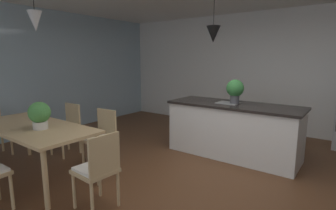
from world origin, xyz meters
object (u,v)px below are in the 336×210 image
(dining_table, at_px, (33,130))
(chair_far_right, at_px, (101,136))
(chair_far_left, at_px, (67,127))
(potted_plant_on_table, at_px, (40,114))
(kitchen_island, at_px, (233,129))
(potted_plant_on_island, at_px, (235,90))
(chair_kitchen_end, at_px, (98,168))

(dining_table, xyz_separation_m, chair_far_right, (0.45, 0.80, -0.20))
(dining_table, bearing_deg, chair_far_left, 119.52)
(potted_plant_on_table, bearing_deg, chair_far_left, 131.14)
(chair_far_left, distance_m, chair_far_right, 0.90)
(kitchen_island, relative_size, potted_plant_on_table, 6.08)
(kitchen_island, height_order, potted_plant_on_island, potted_plant_on_island)
(kitchen_island, xyz_separation_m, potted_plant_on_island, (0.00, 0.00, 0.68))
(potted_plant_on_island, bearing_deg, dining_table, -128.15)
(chair_far_left, bearing_deg, potted_plant_on_island, 34.52)
(dining_table, distance_m, potted_plant_on_island, 3.13)
(dining_table, bearing_deg, kitchen_island, 51.89)
(potted_plant_on_table, bearing_deg, potted_plant_on_island, 56.20)
(kitchen_island, bearing_deg, dining_table, -128.11)
(dining_table, distance_m, potted_plant_on_table, 0.38)
(chair_far_left, height_order, potted_plant_on_island, potted_plant_on_island)
(dining_table, relative_size, potted_plant_on_table, 5.61)
(chair_far_right, bearing_deg, kitchen_island, 48.15)
(chair_far_right, xyz_separation_m, potted_plant_on_island, (1.46, 1.63, 0.67))
(chair_far_left, distance_m, potted_plant_on_island, 2.95)
(dining_table, bearing_deg, chair_far_right, 60.78)
(chair_kitchen_end, bearing_deg, chair_far_left, 156.24)
(chair_kitchen_end, xyz_separation_m, potted_plant_on_island, (0.53, 2.43, 0.67))
(dining_table, xyz_separation_m, potted_plant_on_island, (1.91, 2.43, 0.47))
(potted_plant_on_table, bearing_deg, kitchen_island, 56.24)
(chair_kitchen_end, height_order, potted_plant_on_island, potted_plant_on_island)
(dining_table, relative_size, chair_far_right, 2.32)
(chair_kitchen_end, distance_m, potted_plant_on_table, 1.20)
(dining_table, height_order, potted_plant_on_island, potted_plant_on_island)
(chair_far_left, distance_m, potted_plant_on_table, 1.19)
(chair_kitchen_end, relative_size, potted_plant_on_table, 2.42)
(kitchen_island, bearing_deg, chair_far_right, -131.85)
(kitchen_island, bearing_deg, chair_far_left, -145.45)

